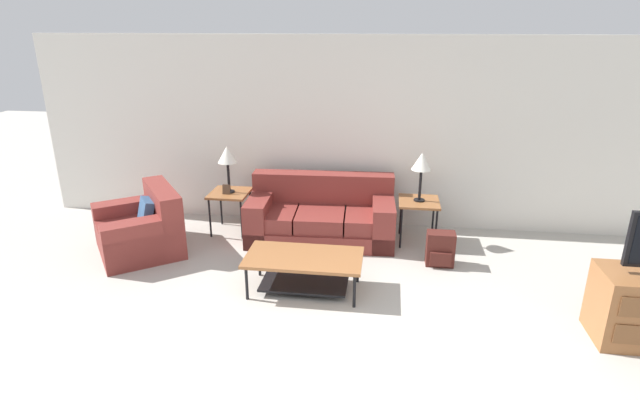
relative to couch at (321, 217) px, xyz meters
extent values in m
cube|color=silver|center=(0.40, 0.63, 1.01)|extent=(9.13, 0.06, 2.60)
cube|color=maroon|center=(0.00, -0.05, -0.18)|extent=(1.95, 1.01, 0.22)
cube|color=maroon|center=(-0.63, -0.10, 0.03)|extent=(0.65, 0.86, 0.20)
cube|color=maroon|center=(0.00, -0.07, 0.03)|extent=(0.65, 0.86, 0.20)
cube|color=maroon|center=(0.64, -0.04, 0.03)|extent=(0.65, 0.86, 0.20)
cube|color=maroon|center=(-0.01, 0.28, 0.33)|extent=(1.92, 0.35, 0.40)
cube|color=maroon|center=(-0.81, -0.09, 0.00)|extent=(0.32, 0.94, 0.58)
cube|color=maroon|center=(0.81, -0.01, 0.00)|extent=(0.32, 0.94, 0.58)
cube|color=maroon|center=(-2.22, -0.73, -0.09)|extent=(1.39, 1.42, 0.40)
cube|color=maroon|center=(-1.95, -0.53, 0.31)|extent=(0.85, 1.02, 0.40)
cube|color=maroon|center=(-2.46, -0.41, -0.01)|extent=(0.90, 0.76, 0.56)
cube|color=maroon|center=(-1.98, -1.06, -0.01)|extent=(0.90, 0.76, 0.56)
cube|color=#33567F|center=(-2.13, -0.66, 0.21)|extent=(0.36, 0.39, 0.36)
cube|color=#935B33|center=(0.00, -1.42, 0.10)|extent=(1.24, 0.65, 0.04)
cylinder|color=black|center=(-0.55, -1.69, -0.11)|extent=(0.03, 0.03, 0.37)
cylinder|color=black|center=(0.56, -1.69, -0.11)|extent=(0.03, 0.03, 0.37)
cylinder|color=black|center=(-0.55, -1.16, -0.11)|extent=(0.03, 0.03, 0.37)
cylinder|color=black|center=(0.56, -1.16, -0.11)|extent=(0.03, 0.03, 0.37)
cube|color=black|center=(0.00, -1.42, -0.21)|extent=(0.93, 0.46, 0.02)
cube|color=#935B33|center=(-1.26, 0.04, 0.26)|extent=(0.51, 0.54, 0.03)
cylinder|color=black|center=(-1.48, -0.19, -0.02)|extent=(0.03, 0.03, 0.54)
cylinder|color=black|center=(-1.04, -0.19, -0.02)|extent=(0.03, 0.03, 0.54)
cylinder|color=black|center=(-1.48, 0.27, -0.02)|extent=(0.03, 0.03, 0.54)
cylinder|color=black|center=(-1.04, 0.27, -0.02)|extent=(0.03, 0.03, 0.54)
cube|color=#935B33|center=(1.27, 0.04, 0.26)|extent=(0.51, 0.54, 0.03)
cylinder|color=black|center=(1.05, -0.19, -0.02)|extent=(0.03, 0.03, 0.54)
cylinder|color=black|center=(1.48, -0.19, -0.02)|extent=(0.03, 0.03, 0.54)
cylinder|color=black|center=(1.05, 0.27, -0.02)|extent=(0.03, 0.03, 0.54)
cylinder|color=black|center=(1.48, 0.27, -0.02)|extent=(0.03, 0.03, 0.54)
cylinder|color=black|center=(-1.26, 0.04, 0.29)|extent=(0.14, 0.14, 0.02)
cylinder|color=black|center=(-1.26, 0.04, 0.50)|extent=(0.04, 0.04, 0.40)
cone|color=white|center=(-1.26, 0.04, 0.80)|extent=(0.25, 0.25, 0.22)
cylinder|color=black|center=(1.27, 0.04, 0.29)|extent=(0.14, 0.14, 0.02)
cylinder|color=black|center=(1.27, 0.04, 0.50)|extent=(0.04, 0.04, 0.40)
cone|color=white|center=(1.27, 0.04, 0.80)|extent=(0.25, 0.25, 0.22)
cube|color=#4C1E19|center=(1.51, -0.59, -0.09)|extent=(0.33, 0.20, 0.41)
cube|color=#4C1E19|center=(1.51, -0.71, -0.17)|extent=(0.25, 0.05, 0.17)
cylinder|color=#4C1E19|center=(1.42, -0.47, -0.07)|extent=(0.02, 0.02, 0.31)
cylinder|color=#4C1E19|center=(1.60, -0.47, -0.07)|extent=(0.02, 0.02, 0.31)
cube|color=#4C3828|center=(-1.28, -0.04, 0.34)|extent=(0.10, 0.04, 0.13)
camera|label=1|loc=(0.82, -6.12, 2.45)|focal=28.00mm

